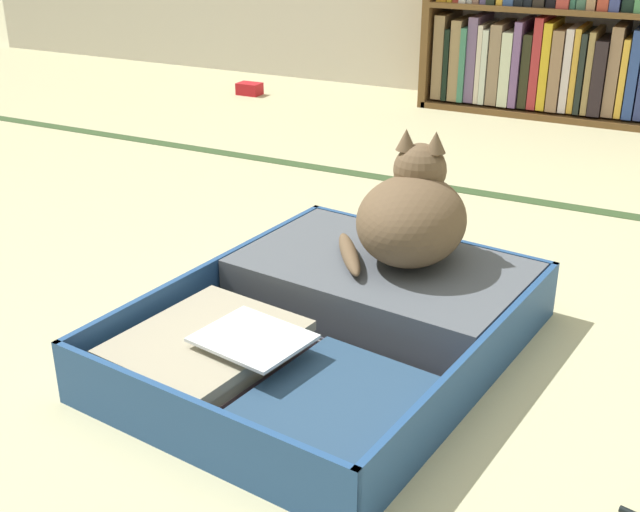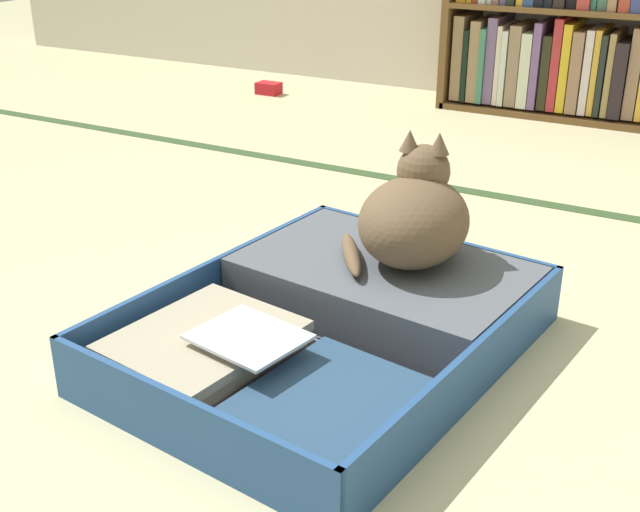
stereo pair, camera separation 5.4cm
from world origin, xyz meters
name	(u,v)px [view 1 (the left image)]	position (x,y,z in m)	size (l,w,h in m)	color
ground_plane	(336,436)	(0.00, 0.00, 0.00)	(10.00, 10.00, 0.00)	#C0BB8E
tatami_border	(524,199)	(0.00, 1.22, 0.00)	(4.80, 0.05, 0.00)	#344D29
bookshelf	(582,15)	(-0.07, 2.25, 0.38)	(1.16, 0.27, 0.80)	brown
open_suitcase	(343,319)	(-0.12, 0.27, 0.05)	(0.68, 0.84, 0.12)	navy
black_cat	(412,216)	(-0.06, 0.46, 0.21)	(0.30, 0.31, 0.25)	brown
small_red_pouch	(249,89)	(-1.38, 2.00, 0.02)	(0.10, 0.07, 0.05)	red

